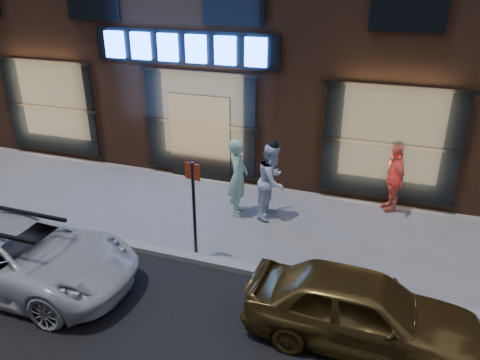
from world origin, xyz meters
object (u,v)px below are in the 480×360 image
Objects in this scene: white_suv at (21,255)px; sign_post at (194,202)px; man_bowtie at (238,177)px; man_cap at (272,181)px; passerby at (394,178)px; gold_sedan at (362,310)px.

sign_post is at bearing -55.95° from white_suv.
man_bowtie is 1.04× the size of man_cap.
man_bowtie is 0.81m from man_cap.
passerby is at bearing -79.53° from man_bowtie.
passerby is 0.38× the size of white_suv.
white_suv is at bearing 144.34° from man_cap.
man_bowtie is 4.77m from gold_sedan.
sign_post reaches higher than white_suv.
white_suv is 3.33m from sign_post.
man_bowtie reaches higher than white_suv.
man_cap is at bearing -89.03° from passerby.
white_suv is at bearing 132.45° from man_bowtie.
man_bowtie reaches higher than gold_sedan.
passerby is at bearing -1.52° from gold_sedan.
man_bowtie is at bearing -36.69° from white_suv.
man_cap is 4.38m from gold_sedan.
man_bowtie is 3.78m from passerby.
man_cap is (0.80, 0.15, -0.04)m from man_bowtie.
passerby is 8.34m from white_suv.
gold_sedan is at bearing -11.78° from sign_post.
passerby reaches higher than white_suv.
man_bowtie is 0.43× the size of white_suv.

